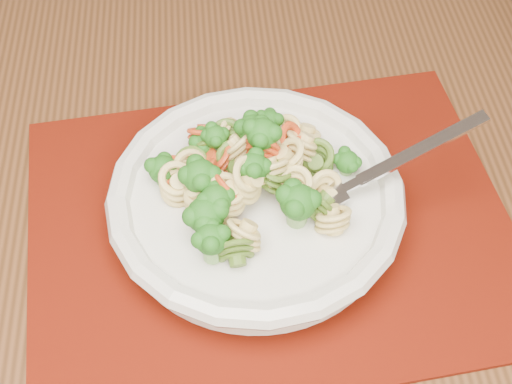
{
  "coord_description": "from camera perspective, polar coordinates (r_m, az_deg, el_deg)",
  "views": [
    {
      "loc": [
        -0.15,
        0.37,
        1.22
      ],
      "look_at": [
        -0.12,
        0.72,
        0.78
      ],
      "focal_mm": 50.0,
      "sensor_mm": 36.0,
      "label": 1
    }
  ],
  "objects": [
    {
      "name": "placemat",
      "position": [
        0.59,
        1.17,
        -2.68
      ],
      "size": [
        0.43,
        0.35,
        0.0
      ],
      "primitive_type": "cube",
      "rotation": [
        0.0,
        0.0,
        0.11
      ],
      "color": "#531103",
      "rests_on": "dining_table"
    },
    {
      "name": "pasta_broccoli_heap",
      "position": [
        0.56,
        0.0,
        0.38
      ],
      "size": [
        0.2,
        0.2,
        0.06
      ],
      "primitive_type": null,
      "color": "tan",
      "rests_on": "pasta_bowl"
    },
    {
      "name": "dining_table",
      "position": [
        0.7,
        -3.33,
        -3.55
      ],
      "size": [
        1.54,
        1.0,
        0.73
      ],
      "rotation": [
        0.0,
        0.0,
        0.01
      ],
      "color": "#532F17",
      "rests_on": "ground"
    },
    {
      "name": "pasta_bowl",
      "position": [
        0.57,
        -0.0,
        -0.73
      ],
      "size": [
        0.24,
        0.24,
        0.05
      ],
      "color": "beige",
      "rests_on": "placemat"
    },
    {
      "name": "fork",
      "position": [
        0.56,
        5.93,
        -0.34
      ],
      "size": [
        0.18,
        0.07,
        0.08
      ],
      "primitive_type": null,
      "rotation": [
        0.0,
        -0.35,
        0.27
      ],
      "color": "silver",
      "rests_on": "pasta_bowl"
    }
  ]
}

